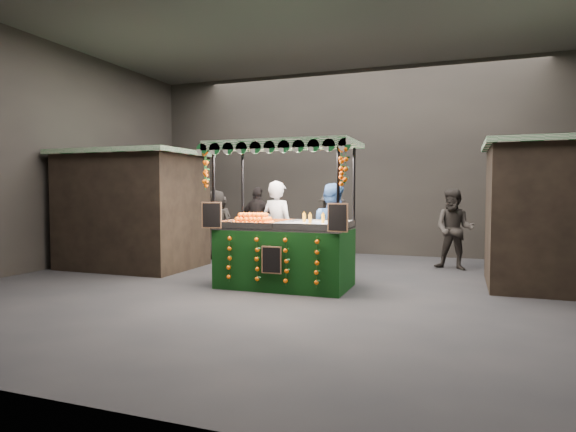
% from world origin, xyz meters
% --- Properties ---
extents(ground, '(12.00, 12.00, 0.00)m').
position_xyz_m(ground, '(0.00, 0.00, 0.00)').
color(ground, black).
rests_on(ground, ground).
extents(market_hall, '(12.10, 10.10, 5.05)m').
position_xyz_m(market_hall, '(0.00, 0.00, 3.38)').
color(market_hall, black).
rests_on(market_hall, ground).
extents(neighbour_stall_left, '(3.00, 2.20, 2.60)m').
position_xyz_m(neighbour_stall_left, '(-4.40, 1.00, 1.31)').
color(neighbour_stall_left, black).
rests_on(neighbour_stall_left, ground).
extents(neighbour_stall_right, '(3.00, 2.20, 2.60)m').
position_xyz_m(neighbour_stall_right, '(4.40, 1.50, 1.31)').
color(neighbour_stall_right, black).
rests_on(neighbour_stall_right, ground).
extents(juice_stall, '(2.66, 1.56, 2.57)m').
position_xyz_m(juice_stall, '(-0.40, 0.02, 0.80)').
color(juice_stall, black).
rests_on(juice_stall, ground).
extents(vendor_grey, '(0.79, 0.61, 1.91)m').
position_xyz_m(vendor_grey, '(-0.92, 0.99, 0.96)').
color(vendor_grey, '#919297').
rests_on(vendor_grey, ground).
extents(vendor_blue, '(1.07, 0.93, 1.86)m').
position_xyz_m(vendor_blue, '(0.18, 1.06, 0.93)').
color(vendor_blue, navy).
rests_on(vendor_blue, ground).
extents(shopper_0, '(0.63, 0.45, 1.60)m').
position_xyz_m(shopper_0, '(-3.26, 3.02, 0.80)').
color(shopper_0, '#2E2925').
rests_on(shopper_0, ground).
extents(shopper_1, '(0.98, 0.83, 1.76)m').
position_xyz_m(shopper_1, '(2.41, 3.07, 0.88)').
color(shopper_1, black).
rests_on(shopper_1, ground).
extents(shopper_2, '(1.07, 0.45, 1.83)m').
position_xyz_m(shopper_2, '(-2.71, 4.14, 0.91)').
color(shopper_2, '#2B2423').
rests_on(shopper_2, ground).
extents(shopper_3, '(1.19, 1.27, 1.72)m').
position_xyz_m(shopper_3, '(-0.27, 2.81, 0.86)').
color(shopper_3, '#272320').
rests_on(shopper_3, ground).
extents(shopper_4, '(0.87, 0.59, 1.74)m').
position_xyz_m(shopper_4, '(-3.27, 2.78, 0.87)').
color(shopper_4, black).
rests_on(shopper_4, ground).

